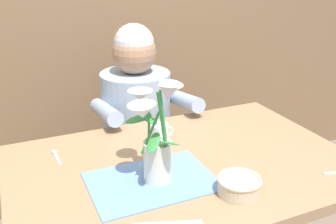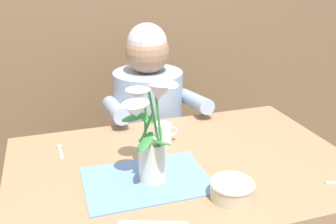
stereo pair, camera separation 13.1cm
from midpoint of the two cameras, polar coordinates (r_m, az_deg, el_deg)
dining_table at (r=1.41m, az=4.87°, el=-11.12°), size 1.20×0.80×0.74m
seated_person at (r=1.97m, az=-0.92°, el=-3.55°), size 0.45×0.47×1.14m
striped_placemat at (r=1.25m, az=-0.18°, el=-10.23°), size 0.40×0.28×0.00m
flower_vase at (r=1.18m, az=0.49°, el=-3.45°), size 0.20×0.27×0.36m
ceramic_bowl at (r=1.19m, az=12.73°, el=-11.26°), size 0.14×0.14×0.06m
dinner_knife at (r=1.07m, az=1.38°, el=-16.46°), size 0.19×0.08×0.00m
tea_cup at (r=1.48m, az=1.86°, el=-3.29°), size 0.09×0.07×0.08m
spoon_0 at (r=1.48m, az=-13.42°, el=-5.47°), size 0.02×0.12×0.01m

